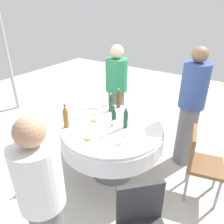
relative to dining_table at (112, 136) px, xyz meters
name	(u,v)px	position (x,y,z in m)	size (l,w,h in m)	color
ground_plane	(112,171)	(0.00, 0.00, -0.59)	(10.00, 10.00, 0.00)	#B7B2A8
dining_table	(112,136)	(0.00, 0.00, 0.00)	(1.31, 1.31, 0.74)	white
bottle_amber_front	(66,117)	(0.47, 0.32, 0.29)	(0.07, 0.07, 0.31)	#8C5619
bottle_dark_green_west	(114,117)	(-0.01, -0.03, 0.28)	(0.06, 0.06, 0.27)	#194728
bottle_brown_right	(119,99)	(0.23, -0.52, 0.29)	(0.06, 0.06, 0.29)	#593314
bottle_dark_green_mid	(126,118)	(-0.15, -0.07, 0.29)	(0.06, 0.06, 0.30)	#194728
bottle_dark_green_outer	(111,103)	(0.25, -0.36, 0.27)	(0.07, 0.07, 0.27)	#194728
wine_glass_mid	(82,110)	(0.48, 0.01, 0.26)	(0.07, 0.07, 0.15)	white
wine_glass_outer	(98,108)	(0.34, -0.16, 0.26)	(0.08, 0.08, 0.15)	white
wine_glass_far	(106,128)	(-0.06, 0.21, 0.25)	(0.07, 0.07, 0.14)	white
wine_glass_near	(123,136)	(-0.30, 0.23, 0.24)	(0.06, 0.06, 0.13)	white
wine_glass_rear	(115,124)	(-0.10, 0.07, 0.25)	(0.07, 0.07, 0.14)	white
plate_rear	(94,121)	(0.26, 0.02, 0.16)	(0.22, 0.22, 0.04)	white
plate_south	(136,117)	(-0.14, -0.38, 0.16)	(0.20, 0.20, 0.02)	white
plate_east	(89,139)	(0.05, 0.40, 0.16)	(0.22, 0.22, 0.04)	white
knife_west	(119,120)	(0.02, -0.19, 0.15)	(0.18, 0.02, 0.01)	silver
knife_right	(142,139)	(-0.45, 0.05, 0.15)	(0.18, 0.02, 0.01)	silver
person_front	(191,108)	(-0.74, -0.79, 0.30)	(0.34, 0.34, 1.69)	slate
person_west	(116,93)	(0.44, -0.79, 0.24)	(0.34, 0.34, 1.59)	slate
person_right	(44,202)	(-0.24, 1.31, 0.21)	(0.34, 0.34, 1.53)	slate
chair_near	(199,159)	(-1.05, -0.24, -0.07)	(0.48, 0.48, 0.87)	brown
tent_pole_secondary	(7,55)	(2.93, -0.57, 0.60)	(0.07, 0.07, 2.37)	#B2B5B7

